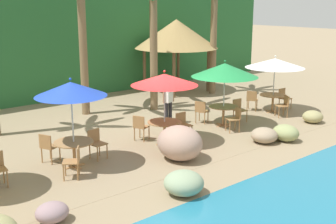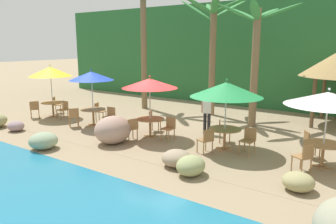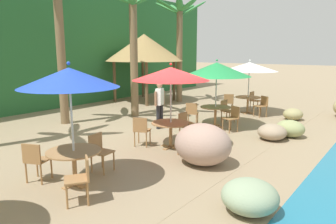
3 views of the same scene
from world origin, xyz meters
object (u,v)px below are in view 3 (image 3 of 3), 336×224
chair_white_seaward (254,99)px  chair_white_inland (228,102)px  chair_blue_inland (35,159)px  umbrella_white (250,67)px  chair_red_left (190,137)px  chair_green_seaward (226,109)px  chair_green_inland (192,112)px  chair_red_seaward (186,124)px  dining_table_white (248,100)px  chair_green_left (233,117)px  palm_tree_fourth (180,33)px  palapa_hut (144,48)px  dining_table_green (215,110)px  chair_red_inland (141,129)px  umbrella_red (171,74)px  chair_blue_left (81,176)px  palm_tree_third (133,31)px  dining_table_red (171,127)px  chair_white_left (262,105)px  dining_table_blue (74,156)px  waiter_in_white (160,101)px  umbrella_green (217,69)px  palm_tree_second (59,16)px  umbrella_blue (69,78)px  chair_blue_seaward (99,149)px

chair_white_seaward → chair_white_inland: 1.49m
chair_blue_inland → umbrella_white: (9.80, -0.44, 1.54)m
chair_blue_inland → chair_red_left: bearing=-25.0°
chair_green_seaward → chair_green_inland: 1.48m
chair_red_seaward → dining_table_white: 5.29m
chair_green_left → palm_tree_fourth: 7.44m
palapa_hut → chair_red_seaward: bearing=-129.6°
dining_table_green → palapa_hut: bearing=63.9°
chair_red_seaward → chair_red_inland: same height
umbrella_red → chair_blue_left: bearing=-168.8°
chair_white_inland → palm_tree_third: (-2.99, 2.88, 3.00)m
dining_table_red → chair_red_inland: 0.86m
chair_red_left → chair_blue_inland: bearing=155.0°
chair_red_seaward → chair_white_seaward: same height
chair_red_inland → dining_table_green: size_ratio=0.79×
chair_white_seaward → dining_table_red: bearing=-176.7°
dining_table_green → chair_white_left: (2.75, -0.70, -0.10)m
dining_table_blue → chair_green_seaward: (7.15, 0.21, -0.10)m
umbrella_red → dining_table_white: size_ratio=2.20×
chair_red_inland → waiter_in_white: 2.27m
chair_blue_inland → waiter_in_white: size_ratio=0.51×
dining_table_green → chair_red_seaward: bearing=-175.3°
umbrella_green → palm_tree_fourth: bearing=48.2°
chair_blue_left → palm_tree_third: (6.29, 4.62, 3.00)m
chair_white_seaward → waiter_in_white: 5.57m
dining_table_blue → chair_blue_left: bearing=-118.0°
chair_green_seaward → chair_white_seaward: size_ratio=1.00×
chair_white_inland → palapa_hut: palapa_hut is taller
chair_green_inland → palm_tree_third: size_ratio=0.17×
waiter_in_white → chair_red_left: bearing=-126.0°
palapa_hut → chair_white_inland: bearing=-94.3°
chair_white_left → waiter_in_white: bearing=153.1°
chair_blue_inland → dining_table_green: 6.73m
chair_green_seaward → chair_blue_left: bearing=-172.7°
chair_white_seaward → palm_tree_second: bearing=146.2°
dining_table_blue → umbrella_white: size_ratio=0.46×
umbrella_green → chair_green_left: 1.79m
chair_white_inland → umbrella_green: bearing=-163.3°
chair_green_left → umbrella_white: bearing=15.0°
chair_red_inland → chair_red_left: (0.19, -1.57, 0.00)m
chair_red_inland → palapa_hut: size_ratio=0.21×
palm_tree_second → chair_red_left: bearing=-92.5°
dining_table_red → chair_white_inland: chair_white_inland is taller
chair_red_seaward → chair_white_inland: (4.78, 0.96, 0.00)m
umbrella_blue → chair_blue_inland: size_ratio=2.91×
chair_green_inland → chair_green_left: (0.16, -1.55, 0.00)m
dining_table_green → palm_tree_third: palm_tree_third is taller
chair_blue_inland → umbrella_white: umbrella_white is taller
chair_green_inland → chair_white_seaward: (4.37, -0.59, 0.00)m
waiter_in_white → chair_blue_seaward: bearing=-160.1°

